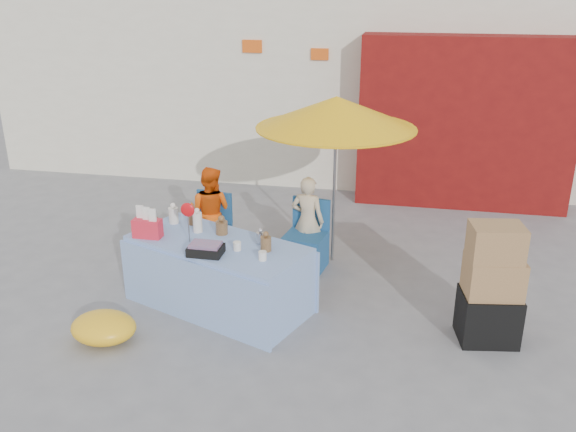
% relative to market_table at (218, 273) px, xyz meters
% --- Properties ---
extents(ground, '(80.00, 80.00, 0.00)m').
position_rel_market_table_xyz_m(ground, '(0.54, -0.32, -0.39)').
color(ground, slate).
rests_on(ground, ground).
extents(market_table, '(2.18, 1.59, 1.20)m').
position_rel_market_table_xyz_m(market_table, '(0.00, 0.00, 0.00)').
color(market_table, '#7D9FC8').
rests_on(market_table, ground).
extents(chair_left, '(0.55, 0.54, 0.85)m').
position_rel_market_table_xyz_m(chair_left, '(-0.48, 1.12, -0.13)').
color(chair_left, '#1D5087').
rests_on(chair_left, ground).
extents(chair_right, '(0.55, 0.54, 0.85)m').
position_rel_market_table_xyz_m(chair_right, '(0.77, 1.12, -0.13)').
color(chair_right, '#1D5087').
rests_on(chair_right, ground).
extents(vendor_orange, '(0.64, 0.54, 1.19)m').
position_rel_market_table_xyz_m(vendor_orange, '(-0.49, 1.25, 0.20)').
color(vendor_orange, '#F0550C').
rests_on(vendor_orange, ground).
extents(vendor_beige, '(0.45, 0.34, 1.14)m').
position_rel_market_table_xyz_m(vendor_beige, '(0.76, 1.25, 0.18)').
color(vendor_beige, beige).
rests_on(vendor_beige, ground).
extents(umbrella, '(1.90, 1.90, 2.09)m').
position_rel_market_table_xyz_m(umbrella, '(1.06, 1.40, 1.50)').
color(umbrella, gray).
rests_on(umbrella, ground).
extents(box_stack, '(0.62, 0.53, 1.23)m').
position_rel_market_table_xyz_m(box_stack, '(2.80, -0.12, 0.18)').
color(box_stack, black).
rests_on(box_stack, ground).
extents(tarp_bundle, '(0.68, 0.56, 0.29)m').
position_rel_market_table_xyz_m(tarp_bundle, '(-0.90, -0.90, -0.24)').
color(tarp_bundle, yellow).
rests_on(tarp_bundle, ground).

